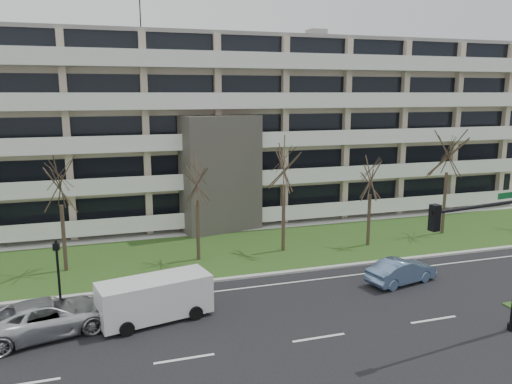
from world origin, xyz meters
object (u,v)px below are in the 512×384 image
object	(u,v)px
traffic_signal	(492,247)
pedestrian_signal	(58,263)
blue_sedan	(401,271)
silver_pickup	(48,317)
white_van	(156,295)

from	to	relation	value
traffic_signal	pedestrian_signal	distance (m)	20.84
pedestrian_signal	blue_sedan	bearing A→B (deg)	3.07
silver_pickup	pedestrian_signal	distance (m)	3.97
blue_sedan	traffic_signal	world-z (taller)	traffic_signal
silver_pickup	white_van	xyz separation A→B (m)	(4.82, 0.04, 0.43)
pedestrian_signal	traffic_signal	bearing A→B (deg)	-15.97
silver_pickup	blue_sedan	size ratio (longest dim) A/B	1.34
blue_sedan	white_van	distance (m)	13.87
silver_pickup	white_van	world-z (taller)	white_van
blue_sedan	pedestrian_signal	distance (m)	18.77
silver_pickup	pedestrian_signal	xyz separation A→B (m)	(0.23, 3.75, 1.28)
blue_sedan	traffic_signal	xyz separation A→B (m)	(-0.29, -6.81, 3.53)
silver_pickup	pedestrian_signal	world-z (taller)	pedestrian_signal
blue_sedan	white_van	size ratio (longest dim) A/B	0.77
traffic_signal	pedestrian_signal	world-z (taller)	traffic_signal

